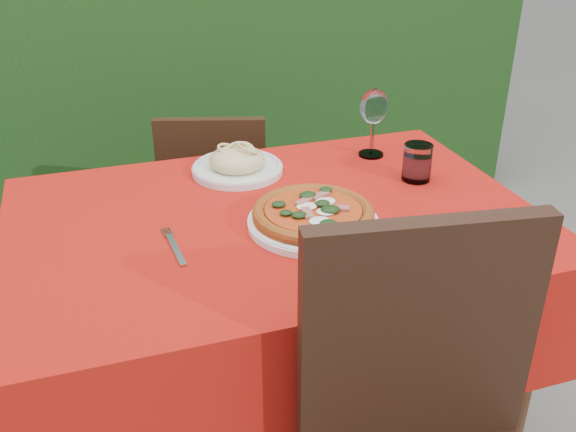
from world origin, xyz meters
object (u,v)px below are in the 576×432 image
object	(u,v)px
water_glass	(417,164)
chair_far	(216,202)
pasta_plate	(237,164)
fork	(176,250)
pizza_plate	(313,216)
wine_glass	(374,109)

from	to	relation	value
water_glass	chair_far	bearing A→B (deg)	124.70
pasta_plate	fork	size ratio (longest dim) A/B	1.31
chair_far	pizza_plate	size ratio (longest dim) A/B	2.41
wine_glass	pizza_plate	bearing A→B (deg)	-131.21
chair_far	pizza_plate	xyz separation A→B (m)	(0.07, -0.78, 0.32)
pizza_plate	fork	size ratio (longest dim) A/B	1.72
pasta_plate	water_glass	xyz separation A→B (m)	(0.45, -0.20, 0.02)
chair_far	wine_glass	bearing A→B (deg)	149.13
chair_far	wine_glass	xyz separation A→B (m)	(0.39, -0.42, 0.43)
wine_glass	fork	bearing A→B (deg)	-149.76
water_glass	fork	bearing A→B (deg)	-165.60
pizza_plate	chair_far	bearing A→B (deg)	95.43
fork	pasta_plate	bearing A→B (deg)	54.12
chair_far	fork	bearing A→B (deg)	89.09
chair_far	pasta_plate	xyz separation A→B (m)	(-0.02, -0.42, 0.32)
pizza_plate	pasta_plate	size ratio (longest dim) A/B	1.31
pasta_plate	water_glass	distance (m)	0.49
chair_far	pizza_plate	distance (m)	0.85
pizza_plate	fork	world-z (taller)	pizza_plate
pizza_plate	pasta_plate	xyz separation A→B (m)	(-0.09, 0.36, -0.00)
pasta_plate	fork	distance (m)	0.44
chair_far	pasta_plate	distance (m)	0.53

